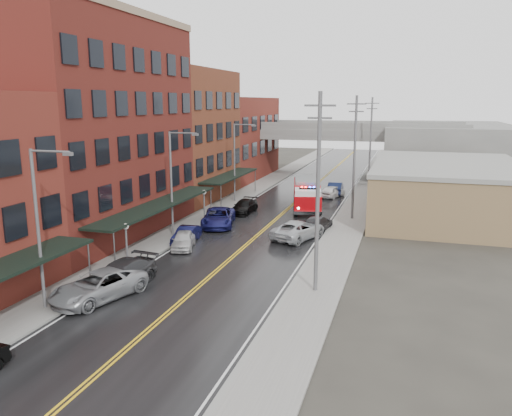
# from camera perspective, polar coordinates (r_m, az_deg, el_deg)

# --- Properties ---
(ground) EXTENTS (220.00, 220.00, 0.00)m
(ground) POSITION_cam_1_polar(r_m,az_deg,el_deg) (21.46, -22.44, -21.07)
(ground) COLOR #2D2B26
(ground) RESTS_ON ground
(road) EXTENTS (11.00, 160.00, 0.02)m
(road) POSITION_cam_1_polar(r_m,az_deg,el_deg) (46.61, 1.38, -2.10)
(road) COLOR black
(road) RESTS_ON ground
(sidewalk_left) EXTENTS (3.00, 160.00, 0.15)m
(sidewalk_left) POSITION_cam_1_polar(r_m,az_deg,el_deg) (49.00, -6.87, -1.40)
(sidewalk_left) COLOR slate
(sidewalk_left) RESTS_ON ground
(sidewalk_right) EXTENTS (3.00, 160.00, 0.15)m
(sidewalk_right) POSITION_cam_1_polar(r_m,az_deg,el_deg) (45.25, 10.33, -2.65)
(sidewalk_right) COLOR slate
(sidewalk_right) RESTS_ON ground
(curb_left) EXTENTS (0.30, 160.00, 0.15)m
(curb_left) POSITION_cam_1_polar(r_m,az_deg,el_deg) (48.37, -5.08, -1.54)
(curb_left) COLOR gray
(curb_left) RESTS_ON ground
(curb_right) EXTENTS (0.30, 160.00, 0.15)m
(curb_right) POSITION_cam_1_polar(r_m,az_deg,el_deg) (45.45, 8.26, -2.51)
(curb_right) COLOR gray
(curb_right) RESTS_ON ground
(brick_building_b) EXTENTS (9.00, 20.00, 18.00)m
(brick_building_b) POSITION_cam_1_polar(r_m,az_deg,el_deg) (44.58, -18.02, 8.38)
(brick_building_b) COLOR maroon
(brick_building_b) RESTS_ON ground
(brick_building_c) EXTENTS (9.00, 15.00, 15.00)m
(brick_building_c) POSITION_cam_1_polar(r_m,az_deg,el_deg) (59.85, -8.28, 8.19)
(brick_building_c) COLOR brown
(brick_building_c) RESTS_ON ground
(brick_building_far) EXTENTS (9.00, 20.00, 12.00)m
(brick_building_far) POSITION_cam_1_polar(r_m,az_deg,el_deg) (76.11, -2.60, 7.98)
(brick_building_far) COLOR maroon
(brick_building_far) RESTS_ON ground
(tan_building) EXTENTS (14.00, 22.00, 5.00)m
(tan_building) POSITION_cam_1_polar(r_m,az_deg,el_deg) (54.41, 20.84, 1.84)
(tan_building) COLOR olive
(tan_building) RESTS_ON ground
(right_far_block) EXTENTS (18.00, 30.00, 8.00)m
(right_far_block) POSITION_cam_1_polar(r_m,az_deg,el_deg) (84.07, 21.05, 6.21)
(right_far_block) COLOR slate
(right_far_block) RESTS_ON ground
(awning_1) EXTENTS (2.60, 18.00, 3.09)m
(awning_1) POSITION_cam_1_polar(r_m,az_deg,el_deg) (42.32, -11.02, 0.36)
(awning_1) COLOR black
(awning_1) RESTS_ON ground
(awning_2) EXTENTS (2.60, 13.00, 3.09)m
(awning_2) POSITION_cam_1_polar(r_m,az_deg,el_deg) (58.10, -2.94, 3.71)
(awning_2) COLOR black
(awning_2) RESTS_ON ground
(globe_lamp_1) EXTENTS (0.44, 0.44, 3.12)m
(globe_lamp_1) POSITION_cam_1_polar(r_m,az_deg,el_deg) (36.03, -14.63, -2.97)
(globe_lamp_1) COLOR #59595B
(globe_lamp_1) RESTS_ON ground
(globe_lamp_2) EXTENTS (0.44, 0.44, 3.12)m
(globe_lamp_2) POSITION_cam_1_polar(r_m,az_deg,el_deg) (48.18, -5.96, 1.11)
(globe_lamp_2) COLOR #59595B
(globe_lamp_2) RESTS_ON ground
(street_lamp_0) EXTENTS (2.64, 0.22, 9.00)m
(street_lamp_0) POSITION_cam_1_polar(r_m,az_deg,el_deg) (29.18, -23.37, -1.27)
(street_lamp_0) COLOR #59595B
(street_lamp_0) RESTS_ON ground
(street_lamp_1) EXTENTS (2.64, 0.22, 9.00)m
(street_lamp_1) POSITION_cam_1_polar(r_m,az_deg,el_deg) (42.38, -9.38, 3.45)
(street_lamp_1) COLOR #59595B
(street_lamp_1) RESTS_ON ground
(street_lamp_2) EXTENTS (2.64, 0.22, 9.00)m
(street_lamp_2) POSITION_cam_1_polar(r_m,az_deg,el_deg) (57.04, -2.24, 5.79)
(street_lamp_2) COLOR #59595B
(street_lamp_2) RESTS_ON ground
(utility_pole_0) EXTENTS (1.80, 0.24, 12.00)m
(utility_pole_0) POSITION_cam_1_polar(r_m,az_deg,el_deg) (29.40, 7.08, 1.97)
(utility_pole_0) COLOR #59595B
(utility_pole_0) RESTS_ON ground
(utility_pole_1) EXTENTS (1.80, 0.24, 12.00)m
(utility_pole_1) POSITION_cam_1_polar(r_m,az_deg,el_deg) (49.05, 11.19, 5.86)
(utility_pole_1) COLOR #59595B
(utility_pole_1) RESTS_ON ground
(utility_pole_2) EXTENTS (1.80, 0.24, 12.00)m
(utility_pole_2) POSITION_cam_1_polar(r_m,az_deg,el_deg) (68.90, 12.95, 7.51)
(utility_pole_2) COLOR #59595B
(utility_pole_2) RESTS_ON ground
(overpass) EXTENTS (40.00, 10.00, 7.50)m
(overpass) POSITION_cam_1_polar(r_m,az_deg,el_deg) (76.69, 7.92, 7.89)
(overpass) COLOR slate
(overpass) RESTS_ON ground
(fire_truck) EXTENTS (4.96, 9.09, 3.17)m
(fire_truck) POSITION_cam_1_polar(r_m,az_deg,el_deg) (53.81, 5.83, 1.62)
(fire_truck) COLOR #A7070D
(fire_truck) RESTS_ON ground
(parked_car_left_2) EXTENTS (4.40, 6.47, 1.65)m
(parked_car_left_2) POSITION_cam_1_polar(r_m,az_deg,el_deg) (31.02, -17.56, -8.49)
(parked_car_left_2) COLOR gray
(parked_car_left_2) RESTS_ON ground
(parked_car_left_3) EXTENTS (2.91, 5.94, 1.66)m
(parked_car_left_3) POSITION_cam_1_polar(r_m,az_deg,el_deg) (32.39, -15.26, -7.45)
(parked_car_left_3) COLOR #2A2A2C
(parked_car_left_3) RESTS_ON ground
(parked_car_left_4) EXTENTS (2.73, 4.32, 1.37)m
(parked_car_left_4) POSITION_cam_1_polar(r_m,az_deg,el_deg) (39.98, -8.31, -3.63)
(parked_car_left_4) COLOR #B3B3B3
(parked_car_left_4) RESTS_ON ground
(parked_car_left_5) EXTENTS (1.73, 4.11, 1.32)m
(parked_car_left_5) POSITION_cam_1_polar(r_m,az_deg,el_deg) (41.58, -7.95, -3.04)
(parked_car_left_5) COLOR #0E0F34
(parked_car_left_5) RESTS_ON ground
(parked_car_left_6) EXTENTS (4.18, 6.48, 1.66)m
(parked_car_left_6) POSITION_cam_1_polar(r_m,az_deg,el_deg) (46.69, -4.32, -1.07)
(parked_car_left_6) COLOR navy
(parked_car_left_6) RESTS_ON ground
(parked_car_left_7) EXTENTS (2.04, 4.77, 1.37)m
(parked_car_left_7) POSITION_cam_1_polar(r_m,az_deg,el_deg) (52.05, -1.36, 0.17)
(parked_car_left_7) COLOR black
(parked_car_left_7) RESTS_ON ground
(parked_car_right_0) EXTENTS (4.39, 6.24, 1.58)m
(parked_car_right_0) POSITION_cam_1_polar(r_m,az_deg,el_deg) (42.41, 4.84, -2.49)
(parked_car_right_0) COLOR #ABAFB3
(parked_car_right_0) RESTS_ON ground
(parked_car_right_1) EXTENTS (2.41, 4.88, 1.36)m
(parked_car_right_1) POSITION_cam_1_polar(r_m,az_deg,el_deg) (45.26, 7.02, -1.74)
(parked_car_right_1) COLOR #2A2A2C
(parked_car_right_1) RESTS_ON ground
(parked_car_right_2) EXTENTS (2.99, 4.62, 1.46)m
(parked_car_right_2) POSITION_cam_1_polar(r_m,az_deg,el_deg) (61.28, 8.73, 1.89)
(parked_car_right_2) COLOR white
(parked_car_right_2) RESTS_ON ground
(parked_car_right_3) EXTENTS (1.93, 4.88, 1.58)m
(parked_car_right_3) POSITION_cam_1_polar(r_m,az_deg,el_deg) (63.31, 9.07, 2.25)
(parked_car_right_3) COLOR #0E1634
(parked_car_right_3) RESTS_ON ground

